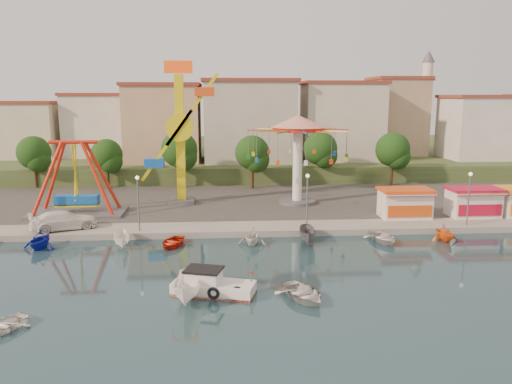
{
  "coord_description": "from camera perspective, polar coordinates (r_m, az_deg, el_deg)",
  "views": [
    {
      "loc": [
        -0.06,
        -33.36,
        13.12
      ],
      "look_at": [
        3.15,
        14.0,
        4.0
      ],
      "focal_mm": 35.0,
      "sensor_mm": 36.0,
      "label": 1
    }
  ],
  "objects": [
    {
      "name": "building_1",
      "position": [
        87.57,
        -18.04,
        6.55
      ],
      "size": [
        12.33,
        9.01,
        8.63
      ],
      "primitive_type": "cube",
      "color": "silver",
      "rests_on": "hill_terrace"
    },
    {
      "name": "minaret",
      "position": [
        94.51,
        18.85,
        9.96
      ],
      "size": [
        2.8,
        2.8,
        18.0
      ],
      "color": "silver",
      "rests_on": "hill_terrace"
    },
    {
      "name": "hill_terrace",
      "position": [
        101.03,
        -3.82,
        4.25
      ],
      "size": [
        200.0,
        60.0,
        3.0
      ],
      "primitive_type": "cube",
      "color": "#384C26",
      "rests_on": "ground"
    },
    {
      "name": "moored_boat_6",
      "position": [
        47.31,
        14.34,
        -5.07
      ],
      "size": [
        3.39,
        4.3,
        0.8
      ],
      "primitive_type": "imported",
      "rotation": [
        0.0,
        0.0,
        0.17
      ],
      "color": "silver",
      "rests_on": "ground"
    },
    {
      "name": "tree_3",
      "position": [
        68.27,
        -0.44,
        4.51
      ],
      "size": [
        4.68,
        4.68,
        7.32
      ],
      "color": "#382314",
      "rests_on": "quay_deck"
    },
    {
      "name": "moored_boat_7",
      "position": [
        49.29,
        20.7,
        -4.36
      ],
      "size": [
        2.84,
        3.19,
        1.54
      ],
      "primitive_type": "imported",
      "rotation": [
        0.0,
        0.0,
        0.12
      ],
      "color": "orange",
      "rests_on": "ground"
    },
    {
      "name": "tree_5",
      "position": [
        73.35,
        15.35,
        4.69
      ],
      "size": [
        4.83,
        4.83,
        7.54
      ],
      "color": "#382314",
      "rests_on": "quay_deck"
    },
    {
      "name": "wave_swinger",
      "position": [
        58.48,
        4.81,
        6.01
      ],
      "size": [
        11.6,
        11.6,
        10.4
      ],
      "color": "#59595E",
      "rests_on": "quay_deck"
    },
    {
      "name": "van",
      "position": [
        51.1,
        -21.13,
        -3.03
      ],
      "size": [
        6.6,
        4.66,
        1.78
      ],
      "primitive_type": "imported",
      "rotation": [
        0.0,
        0.0,
        1.97
      ],
      "color": "white",
      "rests_on": "quay_deck"
    },
    {
      "name": "lamp_post_2",
      "position": [
        48.11,
        5.86,
        -1.2
      ],
      "size": [
        0.14,
        0.14,
        5.0
      ],
      "primitive_type": "cylinder",
      "color": "#59595E",
      "rests_on": "quay_deck"
    },
    {
      "name": "building_4",
      "position": [
        87.85,
        8.78,
        7.16
      ],
      "size": [
        10.75,
        9.23,
        9.24
      ],
      "primitive_type": "cube",
      "color": "beige",
      "rests_on": "hill_terrace"
    },
    {
      "name": "tree_4",
      "position": [
        72.48,
        7.36,
        4.95
      ],
      "size": [
        4.86,
        4.86,
        7.6
      ],
      "color": "#382314",
      "rests_on": "quay_deck"
    },
    {
      "name": "moored_boat_2",
      "position": [
        45.8,
        -15.08,
        -5.24
      ],
      "size": [
        2.15,
        3.87,
        1.41
      ],
      "primitive_type": "imported",
      "rotation": [
        0.0,
        0.0,
        0.22
      ],
      "color": "white",
      "rests_on": "ground"
    },
    {
      "name": "ground",
      "position": [
        35.85,
        -3.57,
        -10.61
      ],
      "size": [
        200.0,
        200.0,
        0.0
      ],
      "primitive_type": "plane",
      "color": "#152C3A",
      "rests_on": "ground"
    },
    {
      "name": "cabin_motorboat",
      "position": [
        34.31,
        -5.1,
        -10.72
      ],
      "size": [
        5.88,
        3.55,
        1.94
      ],
      "rotation": [
        0.0,
        0.0,
        -0.28
      ],
      "color": "white",
      "rests_on": "ground"
    },
    {
      "name": "lamp_post_3",
      "position": [
        53.19,
        23.11,
        -0.87
      ],
      "size": [
        0.14,
        0.14,
        5.0
      ],
      "primitive_type": "cylinder",
      "color": "#59595E",
      "rests_on": "quay_deck"
    },
    {
      "name": "pirate_ship_ride",
      "position": [
        56.53,
        -19.9,
        1.34
      ],
      "size": [
        10.0,
        5.0,
        8.0
      ],
      "color": "#59595E",
      "rests_on": "quay_deck"
    },
    {
      "name": "building_2",
      "position": [
        85.83,
        -9.38,
        7.72
      ],
      "size": [
        11.95,
        9.28,
        11.23
      ],
      "primitive_type": "cube",
      "color": "tan",
      "rests_on": "hill_terrace"
    },
    {
      "name": "rowboat_a",
      "position": [
        33.53,
        5.39,
        -11.44
      ],
      "size": [
        4.19,
        4.81,
        0.83
      ],
      "primitive_type": "imported",
      "rotation": [
        0.0,
        0.0,
        0.39
      ],
      "color": "silver",
      "rests_on": "ground"
    },
    {
      "name": "building_0",
      "position": [
        86.23,
        -26.8,
        6.94
      ],
      "size": [
        9.26,
        9.53,
        11.87
      ],
      "primitive_type": "cube",
      "color": "beige",
      "rests_on": "hill_terrace"
    },
    {
      "name": "tree_2",
      "position": [
        69.8,
        -8.76,
        4.83
      ],
      "size": [
        5.02,
        5.02,
        7.85
      ],
      "color": "#382314",
      "rests_on": "quay_deck"
    },
    {
      "name": "booth_mid",
      "position": [
        57.46,
        23.58,
        -1.04
      ],
      "size": [
        5.4,
        3.78,
        3.08
      ],
      "color": "white",
      "rests_on": "quay_deck"
    },
    {
      "name": "moored_boat_3",
      "position": [
        45.24,
        -9.54,
        -5.65
      ],
      "size": [
        3.45,
        4.13,
        0.73
      ],
      "primitive_type": "imported",
      "rotation": [
        0.0,
        0.0,
        -0.29
      ],
      "color": "red",
      "rests_on": "ground"
    },
    {
      "name": "quay_deck",
      "position": [
        96.22,
        -3.81,
        3.19
      ],
      "size": [
        200.0,
        100.0,
        0.6
      ],
      "primitive_type": "cube",
      "color": "#9E998E",
      "rests_on": "ground"
    },
    {
      "name": "tree_1",
      "position": [
        71.85,
        -16.71,
        4.09
      ],
      "size": [
        4.35,
        4.35,
        6.8
      ],
      "color": "#382314",
      "rests_on": "quay_deck"
    },
    {
      "name": "moored_boat_1",
      "position": [
        47.66,
        -23.49,
        -4.97
      ],
      "size": [
        3.31,
        3.68,
        1.71
      ],
      "primitive_type": "imported",
      "rotation": [
        0.0,
        0.0,
        -0.17
      ],
      "color": "#121DA2",
      "rests_on": "ground"
    },
    {
      "name": "rowboat_b",
      "position": [
        32.63,
        -27.25,
        -13.45
      ],
      "size": [
        3.73,
        4.03,
        0.68
      ],
      "primitive_type": "imported",
      "rotation": [
        0.0,
        0.0,
        -0.55
      ],
      "color": "white",
      "rests_on": "ground"
    },
    {
      "name": "tree_0",
      "position": [
        75.36,
        -24.05,
        4.11
      ],
      "size": [
        4.6,
        4.6,
        7.19
      ],
      "color": "#382314",
      "rests_on": "quay_deck"
    },
    {
      "name": "moored_boat_4",
      "position": [
        44.97,
        -0.39,
        -5.06
      ],
      "size": [
        3.22,
        3.51,
        1.55
      ],
      "primitive_type": "imported",
      "rotation": [
        0.0,
        0.0,
        -0.26
      ],
      "color": "silver",
      "rests_on": "ground"
    },
    {
      "name": "booth_left",
      "position": [
        54.46,
        16.65,
        -1.2
      ],
      "size": [
        5.4,
        3.78,
        3.08
      ],
      "color": "white",
      "rests_on": "quay_deck"
    },
    {
      "name": "asphalt_pad",
      "position": [
        64.59,
        -3.75,
        -0.32
      ],
      "size": [
        90.0,
        28.0,
        0.01
      ],
      "primitive_type": "cube",
      "color": "#4C4944",
      "rests_on": "quay_deck"
    },
    {
      "name": "moored_boat_5",
      "position": [
        45.54,
        5.91,
        -4.93
      ],
      "size": [
        1.9,
        4.07,
        1.52
      ],
      "primitive_type": "imported",
      "rotation": [
        0.0,
        0.0,
        -0.11
      ],
      "color": "slate",
      "rests_on": "ground"
    },
    {
      "name": "building_5",
      "position": [
        89.87,
        17.44,
        7.5
      ],
      "size": [
        12.77,
        10.96,
        11.21
      ],
      "primitive_type": "cube",
      "color": "tan",
      "rests_on": "hill_terrace"
    },
    {
      "name": "building_6",
      "position": [
        93.36,
        24.62,
        7.48
      ],
      "size": [
        8.23,
        8.98,
        12.36
      ],
      "primitive_type": "cube",
      "color": "silver",
      "rests_on": "hill_terrace"
    },
    {
      "name": "skiff",
      "position": [
        33.33,
        -7.76,
        -10.79
      ],
      "size": [
        2.0,
        4.62,
        1.75
      ],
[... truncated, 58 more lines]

